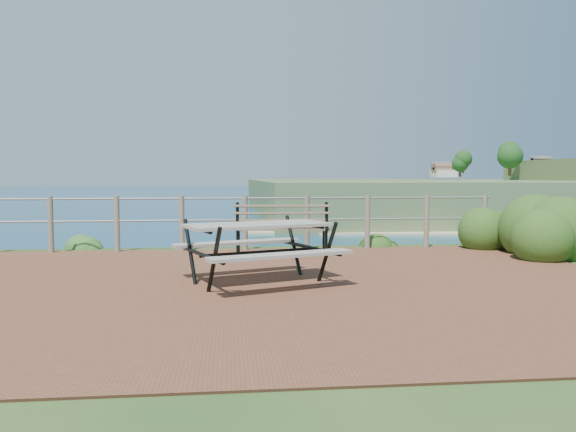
# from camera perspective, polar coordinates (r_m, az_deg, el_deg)

# --- Properties ---
(ground) EXTENTS (10.00, 7.00, 0.12)m
(ground) POSITION_cam_1_polar(r_m,az_deg,el_deg) (7.10, -3.62, -7.08)
(ground) COLOR brown
(ground) RESTS_ON ground
(ocean) EXTENTS (1200.00, 1200.00, 0.00)m
(ocean) POSITION_cam_1_polar(r_m,az_deg,el_deg) (206.97, -5.88, 3.60)
(ocean) COLOR #135D76
(ocean) RESTS_ON ground
(safety_railing) EXTENTS (9.40, 0.10, 1.00)m
(safety_railing) POSITION_cam_1_polar(r_m,az_deg,el_deg) (10.34, -4.39, -0.39)
(safety_railing) COLOR #6B5B4C
(safety_railing) RESTS_ON ground
(picnic_table) EXTENTS (1.94, 1.47, 0.76)m
(picnic_table) POSITION_cam_1_polar(r_m,az_deg,el_deg) (7.12, -3.07, -3.10)
(picnic_table) COLOR gray
(picnic_table) RESTS_ON ground
(park_bench) EXTENTS (1.65, 0.50, 0.92)m
(park_bench) POSITION_cam_1_polar(r_m,az_deg,el_deg) (9.69, -0.64, -0.49)
(park_bench) COLOR brown
(park_bench) RESTS_ON ground
(shrub_right_front) EXTENTS (1.36, 1.36, 1.93)m
(shrub_right_front) POSITION_cam_1_polar(r_m,az_deg,el_deg) (10.51, 24.15, -3.81)
(shrub_right_front) COLOR #1F4415
(shrub_right_front) RESTS_ON ground
(shrub_right_edge) EXTENTS (0.94, 0.94, 1.34)m
(shrub_right_edge) POSITION_cam_1_polar(r_m,az_deg,el_deg) (11.40, 20.38, -3.12)
(shrub_right_edge) COLOR #1F4415
(shrub_right_edge) RESTS_ON ground
(shrub_lip_west) EXTENTS (0.76, 0.76, 0.50)m
(shrub_lip_west) POSITION_cam_1_polar(r_m,az_deg,el_deg) (11.55, -19.89, -3.02)
(shrub_lip_west) COLOR #245821
(shrub_lip_west) RESTS_ON ground
(shrub_lip_east) EXTENTS (0.70, 0.70, 0.41)m
(shrub_lip_east) POSITION_cam_1_polar(r_m,az_deg,el_deg) (11.16, 8.97, -3.07)
(shrub_lip_east) COLOR #1F4415
(shrub_lip_east) RESTS_ON ground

